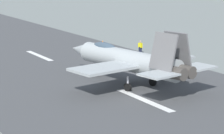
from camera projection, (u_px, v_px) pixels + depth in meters
The scene contains 6 objects.
ground_plane at pixel (146, 101), 39.45m from camera, with size 400.00×400.00×0.00m, color slate.
runway_strip at pixel (146, 101), 39.44m from camera, with size 240.00×26.00×0.02m.
fighter_jet at pixel (127, 59), 44.55m from camera, with size 17.58×13.65×5.69m.
crew_person at pixel (140, 47), 61.37m from camera, with size 0.65×0.43×1.73m.
marker_cone_mid at pixel (161, 58), 57.12m from camera, with size 0.44×0.44×0.55m, color orange.
marker_cone_far at pixel (103, 42), 69.54m from camera, with size 0.44×0.44×0.55m, color orange.
Camera 1 is at (-31.34, 21.69, 10.97)m, focal length 74.54 mm.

